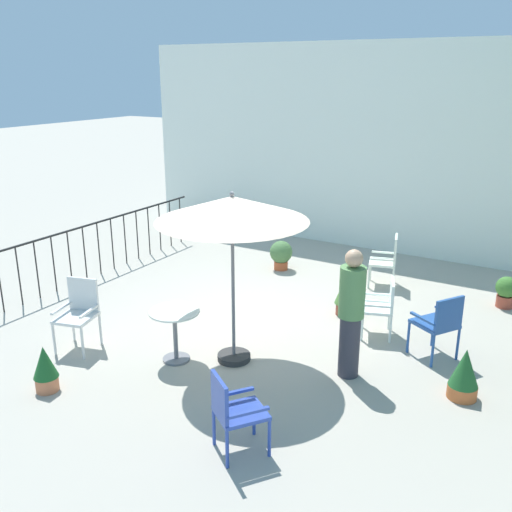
{
  "coord_description": "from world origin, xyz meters",
  "views": [
    {
      "loc": [
        4.27,
        -6.88,
        3.68
      ],
      "look_at": [
        0.0,
        0.29,
        0.95
      ],
      "focal_mm": 39.97,
      "sensor_mm": 36.0,
      "label": 1
    }
  ],
  "objects_px": {
    "potted_plant_0": "(506,291)",
    "potted_plant_4": "(347,293)",
    "patio_chair_1": "(79,310)",
    "standing_person": "(351,312)",
    "potted_plant_1": "(45,368)",
    "cafe_table_0": "(175,326)",
    "patio_chair_2": "(233,409)",
    "patio_chair_3": "(383,304)",
    "patio_chair_0": "(388,258)",
    "potted_plant_2": "(281,254)",
    "patio_umbrella_0": "(232,211)",
    "patio_chair_4": "(440,322)",
    "potted_plant_3": "(464,374)"
  },
  "relations": [
    {
      "from": "patio_chair_4",
      "to": "potted_plant_1",
      "type": "bearing_deg",
      "value": -140.05
    },
    {
      "from": "patio_chair_2",
      "to": "potted_plant_1",
      "type": "xyz_separation_m",
      "value": [
        -2.57,
        -0.17,
        -0.2
      ]
    },
    {
      "from": "patio_chair_4",
      "to": "potted_plant_2",
      "type": "relative_size",
      "value": 1.62
    },
    {
      "from": "patio_umbrella_0",
      "to": "potted_plant_2",
      "type": "height_order",
      "value": "patio_umbrella_0"
    },
    {
      "from": "patio_chair_4",
      "to": "potted_plant_2",
      "type": "height_order",
      "value": "patio_chair_4"
    },
    {
      "from": "cafe_table_0",
      "to": "potted_plant_4",
      "type": "distance_m",
      "value": 2.89
    },
    {
      "from": "cafe_table_0",
      "to": "patio_chair_1",
      "type": "relative_size",
      "value": 0.73
    },
    {
      "from": "potted_plant_1",
      "to": "patio_chair_1",
      "type": "bearing_deg",
      "value": 116.4
    },
    {
      "from": "patio_chair_0",
      "to": "patio_chair_1",
      "type": "xyz_separation_m",
      "value": [
        -2.88,
        -4.47,
        0.04
      ]
    },
    {
      "from": "patio_chair_1",
      "to": "standing_person",
      "type": "relative_size",
      "value": 0.58
    },
    {
      "from": "patio_chair_3",
      "to": "patio_chair_4",
      "type": "xyz_separation_m",
      "value": [
        0.87,
        -0.31,
        0.05
      ]
    },
    {
      "from": "potted_plant_1",
      "to": "patio_umbrella_0",
      "type": "bearing_deg",
      "value": 49.8
    },
    {
      "from": "potted_plant_0",
      "to": "potted_plant_1",
      "type": "distance_m",
      "value": 7.05
    },
    {
      "from": "patio_chair_0",
      "to": "patio_chair_1",
      "type": "relative_size",
      "value": 0.95
    },
    {
      "from": "patio_chair_1",
      "to": "cafe_table_0",
      "type": "bearing_deg",
      "value": 14.86
    },
    {
      "from": "patio_chair_1",
      "to": "potted_plant_3",
      "type": "distance_m",
      "value": 5.03
    },
    {
      "from": "potted_plant_4",
      "to": "potted_plant_3",
      "type": "bearing_deg",
      "value": -36.43
    },
    {
      "from": "potted_plant_1",
      "to": "potted_plant_3",
      "type": "height_order",
      "value": "potted_plant_3"
    },
    {
      "from": "patio_chair_0",
      "to": "standing_person",
      "type": "relative_size",
      "value": 0.56
    },
    {
      "from": "patio_umbrella_0",
      "to": "patio_chair_4",
      "type": "bearing_deg",
      "value": 31.41
    },
    {
      "from": "patio_umbrella_0",
      "to": "patio_chair_3",
      "type": "xyz_separation_m",
      "value": [
        1.43,
        1.72,
        -1.54
      ]
    },
    {
      "from": "patio_chair_1",
      "to": "standing_person",
      "type": "height_order",
      "value": "standing_person"
    },
    {
      "from": "patio_chair_2",
      "to": "patio_chair_3",
      "type": "xyz_separation_m",
      "value": [
        0.38,
        3.35,
        -0.01
      ]
    },
    {
      "from": "potted_plant_0",
      "to": "potted_plant_4",
      "type": "distance_m",
      "value": 2.66
    },
    {
      "from": "potted_plant_0",
      "to": "patio_chair_2",
      "type": "bearing_deg",
      "value": -108.21
    },
    {
      "from": "cafe_table_0",
      "to": "patio_chair_3",
      "type": "xyz_separation_m",
      "value": [
        2.09,
        2.12,
        0.0
      ]
    },
    {
      "from": "patio_chair_2",
      "to": "potted_plant_3",
      "type": "relative_size",
      "value": 1.39
    },
    {
      "from": "patio_chair_1",
      "to": "standing_person",
      "type": "xyz_separation_m",
      "value": [
        3.48,
        1.17,
        0.3
      ]
    },
    {
      "from": "potted_plant_1",
      "to": "potted_plant_2",
      "type": "distance_m",
      "value": 5.32
    },
    {
      "from": "potted_plant_0",
      "to": "potted_plant_4",
      "type": "bearing_deg",
      "value": -142.67
    },
    {
      "from": "patio_chair_1",
      "to": "potted_plant_0",
      "type": "distance_m",
      "value": 6.64
    },
    {
      "from": "patio_chair_1",
      "to": "potted_plant_1",
      "type": "bearing_deg",
      "value": -63.6
    },
    {
      "from": "cafe_table_0",
      "to": "potted_plant_0",
      "type": "relative_size",
      "value": 1.38
    },
    {
      "from": "cafe_table_0",
      "to": "potted_plant_1",
      "type": "relative_size",
      "value": 1.22
    },
    {
      "from": "potted_plant_0",
      "to": "patio_chair_4",
      "type": "bearing_deg",
      "value": -102.32
    },
    {
      "from": "patio_chair_0",
      "to": "potted_plant_4",
      "type": "xyz_separation_m",
      "value": [
        -0.14,
        -1.55,
        -0.16
      ]
    },
    {
      "from": "potted_plant_4",
      "to": "patio_chair_3",
      "type": "bearing_deg",
      "value": -30.78
    },
    {
      "from": "potted_plant_1",
      "to": "potted_plant_3",
      "type": "xyz_separation_m",
      "value": [
        4.33,
        2.4,
        0.01
      ]
    },
    {
      "from": "patio_chair_4",
      "to": "potted_plant_4",
      "type": "bearing_deg",
      "value": 155.17
    },
    {
      "from": "cafe_table_0",
      "to": "potted_plant_0",
      "type": "distance_m",
      "value": 5.43
    },
    {
      "from": "patio_chair_2",
      "to": "potted_plant_4",
      "type": "relative_size",
      "value": 1.25
    },
    {
      "from": "potted_plant_4",
      "to": "standing_person",
      "type": "relative_size",
      "value": 0.42
    },
    {
      "from": "patio_umbrella_0",
      "to": "potted_plant_1",
      "type": "height_order",
      "value": "patio_umbrella_0"
    },
    {
      "from": "patio_umbrella_0",
      "to": "potted_plant_4",
      "type": "height_order",
      "value": "patio_umbrella_0"
    },
    {
      "from": "patio_chair_0",
      "to": "potted_plant_0",
      "type": "relative_size",
      "value": 1.8
    },
    {
      "from": "patio_chair_4",
      "to": "potted_plant_0",
      "type": "distance_m",
      "value": 2.42
    },
    {
      "from": "potted_plant_1",
      "to": "potted_plant_2",
      "type": "bearing_deg",
      "value": 86.48
    },
    {
      "from": "patio_chair_0",
      "to": "potted_plant_3",
      "type": "relative_size",
      "value": 1.48
    },
    {
      "from": "potted_plant_0",
      "to": "potted_plant_1",
      "type": "xyz_separation_m",
      "value": [
        -4.34,
        -5.56,
        0.02
      ]
    },
    {
      "from": "potted_plant_1",
      "to": "potted_plant_4",
      "type": "bearing_deg",
      "value": 60.54
    }
  ]
}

